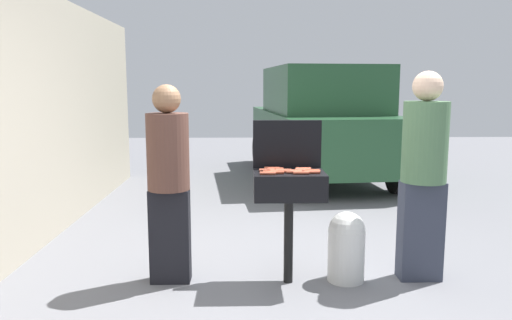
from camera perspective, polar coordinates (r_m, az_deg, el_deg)
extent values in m
plane|color=slate|center=(4.52, 3.76, -13.46)|extent=(24.00, 24.00, 0.00)
cube|color=#B2A893|center=(5.65, -24.93, 4.35)|extent=(0.24, 8.00, 2.71)
cylinder|color=black|center=(4.32, 3.75, -9.18)|extent=(0.08, 0.08, 0.75)
cube|color=black|center=(4.20, 3.82, -2.84)|extent=(0.60, 0.44, 0.22)
cube|color=black|center=(4.37, 3.60, 1.85)|extent=(0.60, 0.05, 0.42)
cylinder|color=#AD4228|center=(4.19, 6.42, -1.21)|extent=(0.13, 0.04, 0.03)
cylinder|color=#C6593D|center=(4.18, 3.17, -1.19)|extent=(0.13, 0.04, 0.03)
cylinder|color=#C6593D|center=(4.15, 4.84, -1.27)|extent=(0.13, 0.03, 0.03)
cylinder|color=#B74C33|center=(4.26, 5.47, -1.02)|extent=(0.13, 0.03, 0.03)
cylinder|color=#C6593D|center=(4.18, 1.26, -1.17)|extent=(0.13, 0.03, 0.03)
cylinder|color=#AD4228|center=(4.09, 1.75, -1.39)|extent=(0.13, 0.03, 0.03)
cylinder|color=#B74C33|center=(4.28, 1.85, -0.95)|extent=(0.13, 0.03, 0.03)
cylinder|color=#B74C33|center=(4.06, 5.22, -1.49)|extent=(0.13, 0.03, 0.03)
cylinder|color=#C6593D|center=(4.22, 5.42, -1.12)|extent=(0.13, 0.03, 0.03)
cylinder|color=#B74C33|center=(4.24, 2.29, -1.03)|extent=(0.13, 0.04, 0.03)
cylinder|color=#B74C33|center=(4.10, 6.45, -1.40)|extent=(0.13, 0.03, 0.03)
cylinder|color=#AD4228|center=(4.14, 6.51, -1.31)|extent=(0.13, 0.03, 0.03)
cylinder|color=#C6593D|center=(4.13, 2.55, -1.29)|extent=(0.13, 0.03, 0.03)
cylinder|color=#C6593D|center=(4.03, 1.37, -1.53)|extent=(0.13, 0.03, 0.03)
cylinder|color=#C6593D|center=(4.10, 4.39, -1.38)|extent=(0.13, 0.03, 0.03)
cylinder|color=#AD4228|center=(4.06, 2.33, -1.46)|extent=(0.13, 0.04, 0.03)
cylinder|color=silver|center=(4.46, 10.33, -10.71)|extent=(0.32, 0.32, 0.46)
sphere|color=silver|center=(4.39, 10.41, -7.88)|extent=(0.31, 0.31, 0.31)
cube|color=black|center=(4.39, -9.85, -8.57)|extent=(0.34, 0.19, 0.82)
cylinder|color=brown|center=(4.23, -10.10, 0.94)|extent=(0.36, 0.36, 0.65)
sphere|color=#936B4C|center=(4.20, -10.26, 6.94)|extent=(0.24, 0.24, 0.24)
cube|color=#333847|center=(4.61, 18.39, -7.72)|extent=(0.36, 0.20, 0.87)
cylinder|color=#4C724C|center=(4.46, 18.87, 1.97)|extent=(0.38, 0.38, 0.69)
sphere|color=beige|center=(4.43, 19.16, 8.04)|extent=(0.25, 0.25, 0.25)
cube|color=#234C2D|center=(9.23, 7.22, 2.76)|extent=(2.34, 4.57, 0.90)
cube|color=#234C2D|center=(8.99, 7.64, 8.03)|extent=(2.01, 2.76, 0.80)
cylinder|color=black|center=(8.13, 16.05, -1.49)|extent=(0.28, 0.66, 0.64)
cylinder|color=black|center=(7.61, 3.45, -1.85)|extent=(0.28, 0.66, 0.64)
cylinder|color=black|center=(11.00, 9.74, 1.27)|extent=(0.28, 0.66, 0.64)
cylinder|color=black|center=(10.61, 0.37, 1.13)|extent=(0.28, 0.66, 0.64)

